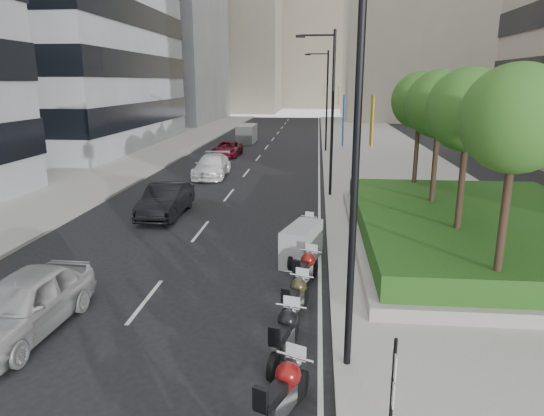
# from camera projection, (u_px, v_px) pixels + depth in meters

# --- Properties ---
(ground) EXTENTS (160.00, 160.00, 0.00)m
(ground) POSITION_uv_depth(u_px,v_px,m) (149.00, 384.00, 10.50)
(ground) COLOR black
(ground) RESTS_ON ground
(sidewalk_right) EXTENTS (10.00, 100.00, 0.15)m
(sidewalk_right) POSITION_uv_depth(u_px,v_px,m) (386.00, 163.00, 38.57)
(sidewalk_right) COLOR #9E9B93
(sidewalk_right) RESTS_ON ground
(sidewalk_left) EXTENTS (8.00, 100.00, 0.15)m
(sidewalk_left) POSITION_uv_depth(u_px,v_px,m) (131.00, 159.00, 40.45)
(sidewalk_left) COLOR #9E9B93
(sidewalk_left) RESTS_ON ground
(lane_edge) EXTENTS (0.12, 100.00, 0.01)m
(lane_edge) POSITION_uv_depth(u_px,v_px,m) (319.00, 163.00, 39.06)
(lane_edge) COLOR silver
(lane_edge) RESTS_ON ground
(lane_centre) EXTENTS (0.12, 100.00, 0.01)m
(lane_centre) POSITION_uv_depth(u_px,v_px,m) (255.00, 162.00, 39.53)
(lane_centre) COLOR silver
(lane_centre) RESTS_ON ground
(building_grey_far) EXTENTS (22.00, 26.00, 30.00)m
(building_grey_far) POSITION_uv_depth(u_px,v_px,m) (145.00, 25.00, 76.27)
(building_grey_far) COLOR gray
(building_grey_far) RESTS_ON ground
(building_cream_right) EXTENTS (28.00, 24.00, 36.00)m
(building_cream_right) POSITION_uv_depth(u_px,v_px,m) (431.00, 9.00, 81.01)
(building_cream_right) COLOR #B7AD93
(building_cream_right) RESTS_ON ground
(building_cream_left) EXTENTS (26.00, 24.00, 34.00)m
(building_cream_left) POSITION_uv_depth(u_px,v_px,m) (219.00, 30.00, 104.11)
(building_cream_left) COLOR #B7AD93
(building_cream_left) RESTS_ON ground
(building_cream_centre) EXTENTS (30.00, 24.00, 38.00)m
(building_cream_centre) POSITION_uv_depth(u_px,v_px,m) (314.00, 29.00, 121.07)
(building_cream_centre) COLOR #B7AD93
(building_cream_centre) RESTS_ON ground
(planter) EXTENTS (10.00, 14.00, 0.40)m
(planter) POSITION_uv_depth(u_px,v_px,m) (480.00, 238.00, 19.14)
(planter) COLOR gray
(planter) RESTS_ON sidewalk_right
(hedge) EXTENTS (9.40, 13.40, 0.80)m
(hedge) POSITION_uv_depth(u_px,v_px,m) (481.00, 224.00, 18.99)
(hedge) COLOR #153D11
(hedge) RESTS_ON planter
(tree_0) EXTENTS (2.80, 2.80, 6.30)m
(tree_0) POSITION_uv_depth(u_px,v_px,m) (516.00, 120.00, 12.21)
(tree_0) COLOR #332319
(tree_0) RESTS_ON planter
(tree_1) EXTENTS (2.80, 2.80, 6.30)m
(tree_1) POSITION_uv_depth(u_px,v_px,m) (469.00, 110.00, 16.07)
(tree_1) COLOR #332319
(tree_1) RESTS_ON planter
(tree_2) EXTENTS (2.80, 2.80, 6.30)m
(tree_2) POSITION_uv_depth(u_px,v_px,m) (440.00, 105.00, 19.92)
(tree_2) COLOR #332319
(tree_2) RESTS_ON planter
(tree_3) EXTENTS (2.80, 2.80, 6.30)m
(tree_3) POSITION_uv_depth(u_px,v_px,m) (420.00, 101.00, 23.77)
(tree_3) COLOR #332319
(tree_3) RESTS_ON planter
(lamp_post_0) EXTENTS (2.34, 0.45, 9.00)m
(lamp_post_0) POSITION_uv_depth(u_px,v_px,m) (349.00, 148.00, 9.81)
(lamp_post_0) COLOR black
(lamp_post_0) RESTS_ON ground
(lamp_post_1) EXTENTS (2.34, 0.45, 9.00)m
(lamp_post_1) POSITION_uv_depth(u_px,v_px,m) (330.00, 106.00, 26.18)
(lamp_post_1) COLOR black
(lamp_post_1) RESTS_ON ground
(lamp_post_2) EXTENTS (2.34, 0.45, 9.00)m
(lamp_post_2) POSITION_uv_depth(u_px,v_px,m) (325.00, 96.00, 43.51)
(lamp_post_2) COLOR black
(lamp_post_2) RESTS_ON ground
(parking_sign) EXTENTS (0.06, 0.32, 2.50)m
(parking_sign) POSITION_uv_depth(u_px,v_px,m) (392.00, 397.00, 7.77)
(parking_sign) COLOR black
(parking_sign) RESTS_ON ground
(motorcycle_1) EXTENTS (1.12, 2.21, 1.17)m
(motorcycle_1) POSITION_uv_depth(u_px,v_px,m) (282.00, 395.00, 9.15)
(motorcycle_1) COLOR black
(motorcycle_1) RESTS_ON ground
(motorcycle_2) EXTENTS (0.82, 2.26, 1.14)m
(motorcycle_2) POSITION_uv_depth(u_px,v_px,m) (285.00, 336.00, 11.32)
(motorcycle_2) COLOR black
(motorcycle_2) RESTS_ON ground
(motorcycle_3) EXTENTS (0.89, 2.07, 1.06)m
(motorcycle_3) POSITION_uv_depth(u_px,v_px,m) (295.00, 298.00, 13.37)
(motorcycle_3) COLOR black
(motorcycle_3) RESTS_ON ground
(motorcycle_4) EXTENTS (0.95, 2.05, 1.07)m
(motorcycle_4) POSITION_uv_depth(u_px,v_px,m) (305.00, 270.00, 15.36)
(motorcycle_4) COLOR black
(motorcycle_4) RESTS_ON ground
(motorcycle_5) EXTENTS (1.54, 2.43, 1.37)m
(motorcycle_5) POSITION_uv_depth(u_px,v_px,m) (302.00, 244.00, 17.42)
(motorcycle_5) COLOR black
(motorcycle_5) RESTS_ON ground
(motorcycle_6) EXTENTS (0.86, 1.96, 1.01)m
(motorcycle_6) POSITION_uv_depth(u_px,v_px,m) (305.00, 230.00, 19.55)
(motorcycle_6) COLOR black
(motorcycle_6) RESTS_ON ground
(car_a) EXTENTS (2.11, 4.78, 1.60)m
(car_a) POSITION_uv_depth(u_px,v_px,m) (24.00, 304.00, 12.49)
(car_a) COLOR #B0B0B2
(car_a) RESTS_ON ground
(car_b) EXTENTS (1.68, 4.78, 1.57)m
(car_b) POSITION_uv_depth(u_px,v_px,m) (166.00, 200.00, 23.50)
(car_b) COLOR black
(car_b) RESTS_ON ground
(car_c) EXTENTS (2.26, 5.21, 1.49)m
(car_c) POSITION_uv_depth(u_px,v_px,m) (212.00, 166.00, 33.17)
(car_c) COLOR white
(car_c) RESTS_ON ground
(car_d) EXTENTS (2.18, 4.64, 1.28)m
(car_d) POSITION_uv_depth(u_px,v_px,m) (227.00, 149.00, 42.30)
(car_d) COLOR #5C0A1B
(car_d) RESTS_ON ground
(delivery_van) EXTENTS (1.71, 4.49, 1.88)m
(delivery_van) POSITION_uv_depth(u_px,v_px,m) (247.00, 135.00, 51.40)
(delivery_van) COLOR #ADADAF
(delivery_van) RESTS_ON ground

